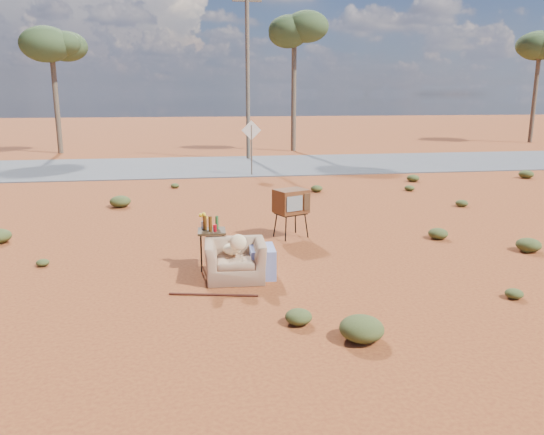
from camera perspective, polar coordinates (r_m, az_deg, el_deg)
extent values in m
plane|color=#974A1E|center=(9.62, -2.44, -6.22)|extent=(140.00, 140.00, 0.00)
cube|color=#565659|center=(24.25, -6.59, 5.53)|extent=(140.00, 7.00, 0.04)
imported|color=#967051|center=(9.33, -3.99, -3.91)|extent=(1.08, 0.73, 0.92)
ellipsoid|color=#FFDA9B|center=(9.36, -4.31, -3.39)|extent=(0.33, 0.33, 0.19)
ellipsoid|color=#FFDA9B|center=(9.10, -3.66, -2.71)|extent=(0.29, 0.15, 0.29)
cube|color=navy|center=(9.51, -1.07, -4.74)|extent=(0.47, 0.70, 0.54)
cube|color=black|center=(12.00, 2.04, 0.45)|extent=(0.74, 0.67, 0.03)
cylinder|color=black|center=(11.74, 1.50, -1.23)|extent=(0.04, 0.04, 0.55)
cylinder|color=black|center=(12.05, 3.72, -0.87)|extent=(0.04, 0.04, 0.55)
cylinder|color=black|center=(12.09, 0.35, -0.80)|extent=(0.04, 0.04, 0.55)
cylinder|color=black|center=(12.39, 2.54, -0.47)|extent=(0.04, 0.04, 0.55)
cube|color=brown|center=(11.94, 2.05, 1.77)|extent=(0.84, 0.76, 0.53)
cube|color=slate|center=(11.67, 2.44, 1.50)|extent=(0.39, 0.18, 0.33)
cube|color=#472D19|center=(11.86, 3.76, 1.67)|extent=(0.15, 0.08, 0.38)
cube|color=#392814|center=(9.87, -6.51, -1.48)|extent=(0.53, 0.53, 0.04)
cylinder|color=black|center=(9.77, -7.64, -3.83)|extent=(0.02, 0.02, 0.71)
cylinder|color=black|center=(9.77, -5.25, -3.77)|extent=(0.02, 0.02, 0.71)
cylinder|color=black|center=(10.16, -7.62, -3.17)|extent=(0.02, 0.02, 0.71)
cylinder|color=black|center=(10.16, -5.32, -3.10)|extent=(0.02, 0.02, 0.71)
cylinder|color=#4F2C0D|center=(9.88, -7.24, -0.57)|extent=(0.07, 0.07, 0.26)
cylinder|color=#4F2C0D|center=(9.75, -6.65, -0.68)|extent=(0.07, 0.07, 0.29)
cylinder|color=#245424|center=(9.93, -5.95, -0.52)|extent=(0.06, 0.06, 0.24)
cylinder|color=red|center=(9.75, -6.16, -1.13)|extent=(0.07, 0.07, 0.13)
cylinder|color=silver|center=(10.00, -7.40, -0.78)|extent=(0.08, 0.08, 0.14)
ellipsoid|color=yellow|center=(9.96, -7.43, 0.13)|extent=(0.16, 0.16, 0.12)
cylinder|color=#522016|center=(8.72, -6.32, -8.25)|extent=(1.43, 0.36, 0.04)
cylinder|color=brown|center=(21.29, -2.21, 7.21)|extent=(0.06, 0.06, 2.00)
cube|color=silver|center=(21.22, -2.23, 9.36)|extent=(0.78, 0.04, 0.78)
cylinder|color=brown|center=(31.80, -22.22, 11.83)|extent=(0.28, 0.28, 6.00)
ellipsoid|color=#364C27|center=(31.88, -22.62, 16.32)|extent=(3.20, 3.20, 2.20)
cylinder|color=brown|center=(30.62, 2.36, 13.69)|extent=(0.28, 0.28, 7.00)
ellipsoid|color=#364C27|center=(30.80, 2.41, 19.28)|extent=(3.20, 3.20, 2.20)
cylinder|color=brown|center=(40.26, 26.44, 11.87)|extent=(0.28, 0.28, 6.50)
ellipsoid|color=#364C27|center=(40.36, 26.85, 15.76)|extent=(3.20, 3.20, 2.20)
cylinder|color=brown|center=(26.71, -2.64, 14.85)|extent=(0.20, 0.20, 8.00)
cube|color=brown|center=(27.04, -2.72, 22.28)|extent=(1.40, 0.10, 0.10)
ellipsoid|color=#414B21|center=(12.53, 17.43, -1.65)|extent=(0.44, 0.44, 0.24)
ellipsoid|color=#414B21|center=(15.94, -16.01, 1.68)|extent=(0.60, 0.60, 0.33)
ellipsoid|color=#414B21|center=(16.35, 19.74, 1.46)|extent=(0.36, 0.36, 0.20)
ellipsoid|color=#414B21|center=(17.81, 4.82, 3.12)|extent=(0.40, 0.40, 0.22)
ellipsoid|color=#414B21|center=(18.79, -10.40, 3.39)|extent=(0.30, 0.30, 0.17)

